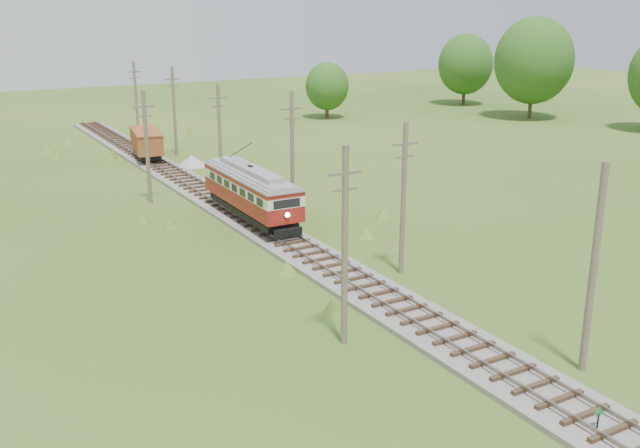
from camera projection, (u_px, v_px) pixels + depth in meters
railbed_main at (235, 211)px, 52.15m from camera, size 3.60×96.00×0.57m
switch_marker at (598, 418)px, 24.92m from camera, size 0.45×0.06×1.08m
streetcar at (251, 189)px, 49.08m from camera, size 2.90×11.57×5.26m
gondola at (146, 142)px, 69.79m from camera, size 3.70×7.81×2.49m
gravel_pile at (193, 161)px, 67.86m from camera, size 2.88×3.06×1.05m
utility_pole_r_1 at (593, 270)px, 28.31m from camera, size 0.30×0.30×8.80m
utility_pole_r_2 at (403, 197)px, 39.20m from camera, size 1.60×0.30×8.60m
utility_pole_r_3 at (292, 154)px, 49.90m from camera, size 1.60×0.30×9.00m
utility_pole_r_4 at (220, 132)px, 60.69m from camera, size 1.60×0.30×8.40m
utility_pole_r_5 at (174, 111)px, 71.62m from camera, size 1.60×0.30×8.90m
utility_pole_r_6 at (136, 98)px, 82.35m from camera, size 1.60×0.30×8.70m
utility_pole_l_a at (345, 245)px, 30.59m from camera, size 1.60×0.30×9.00m
utility_pole_l_b at (147, 146)px, 53.78m from camera, size 1.60×0.30×8.60m
tree_right_4 at (534, 61)px, 95.58m from camera, size 10.50×10.50×13.53m
tree_right_5 at (465, 64)px, 110.28m from camera, size 8.40×8.40×10.82m
tree_mid_b at (327, 86)px, 96.79m from camera, size 5.88×5.88×7.57m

